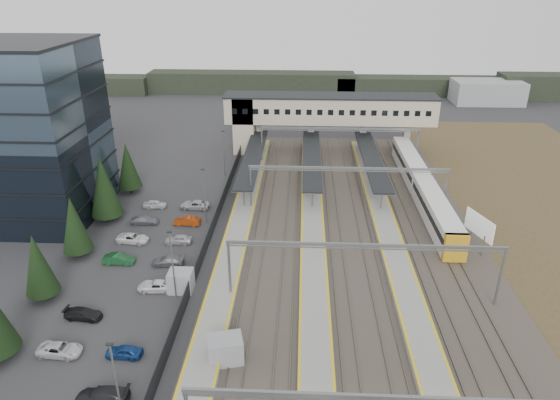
# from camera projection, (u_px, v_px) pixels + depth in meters

# --- Properties ---
(ground) EXTENTS (220.00, 220.00, 0.00)m
(ground) POSITION_uv_depth(u_px,v_px,m) (256.00, 260.00, 61.11)
(ground) COLOR #2B2B2D
(ground) RESTS_ON ground
(office_building) EXTENTS (24.30, 18.30, 24.30)m
(office_building) POSITION_uv_depth(u_px,v_px,m) (2.00, 132.00, 68.58)
(office_building) COLOR #3B4E5F
(office_building) RESTS_ON ground
(conifer_row) EXTENTS (4.42, 49.82, 9.50)m
(conifer_row) POSITION_uv_depth(u_px,v_px,m) (59.00, 237.00, 56.56)
(conifer_row) COLOR black
(conifer_row) RESTS_ON ground
(car_park) EXTENTS (10.47, 44.45, 1.29)m
(car_park) POSITION_uv_depth(u_px,v_px,m) (139.00, 270.00, 58.08)
(car_park) COLOR silver
(car_park) RESTS_ON ground
(lampposts) EXTENTS (0.50, 53.25, 8.07)m
(lampposts) POSITION_uv_depth(u_px,v_px,m) (191.00, 223.00, 60.81)
(lampposts) COLOR slate
(lampposts) RESTS_ON ground
(fence) EXTENTS (0.08, 90.00, 2.00)m
(fence) POSITION_uv_depth(u_px,v_px,m) (210.00, 233.00, 65.53)
(fence) COLOR #26282B
(fence) RESTS_ON ground
(relay_cabin_near) EXTENTS (3.56, 2.96, 2.59)m
(relay_cabin_near) POSITION_uv_depth(u_px,v_px,m) (225.00, 350.00, 44.63)
(relay_cabin_near) COLOR gray
(relay_cabin_near) RESTS_ON ground
(relay_cabin_far) EXTENTS (2.64, 2.21, 2.40)m
(relay_cabin_far) POSITION_uv_depth(u_px,v_px,m) (181.00, 281.00, 54.87)
(relay_cabin_far) COLOR gray
(relay_cabin_far) RESTS_ON ground
(rail_corridor) EXTENTS (34.00, 90.00, 0.92)m
(rail_corridor) POSITION_uv_depth(u_px,v_px,m) (331.00, 240.00, 65.14)
(rail_corridor) COLOR #373429
(rail_corridor) RESTS_ON ground
(canopies) EXTENTS (23.10, 30.00, 3.28)m
(canopies) POSITION_uv_depth(u_px,v_px,m) (312.00, 158.00, 83.76)
(canopies) COLOR black
(canopies) RESTS_ON ground
(footbridge) EXTENTS (40.40, 6.40, 11.20)m
(footbridge) POSITION_uv_depth(u_px,v_px,m) (315.00, 112.00, 95.72)
(footbridge) COLOR #BFAF97
(footbridge) RESTS_ON ground
(gantries) EXTENTS (28.40, 62.28, 7.17)m
(gantries) POSITION_uv_depth(u_px,v_px,m) (355.00, 208.00, 60.85)
(gantries) COLOR slate
(gantries) RESTS_ON ground
(train) EXTENTS (2.85, 39.58, 3.58)m
(train) POSITION_uv_depth(u_px,v_px,m) (422.00, 186.00, 77.24)
(train) COLOR silver
(train) RESTS_ON ground
(billboard) EXTENTS (1.90, 5.30, 4.62)m
(billboard) POSITION_uv_depth(u_px,v_px,m) (479.00, 227.00, 62.62)
(billboard) COLOR slate
(billboard) RESTS_ON ground
(treeline_far) EXTENTS (170.00, 19.00, 7.00)m
(treeline_far) POSITION_uv_depth(u_px,v_px,m) (368.00, 86.00, 142.82)
(treeline_far) COLOR black
(treeline_far) RESTS_ON ground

